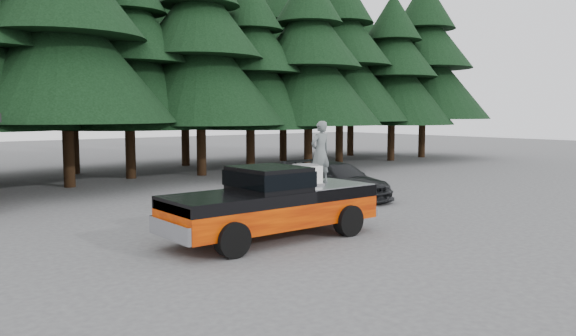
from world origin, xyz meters
TOP-DOWN VIEW (x-y plane):
  - ground at (0.00, 0.00)m, footprint 120.00×120.00m
  - pickup_truck at (-0.13, 0.59)m, footprint 6.00×2.04m
  - truck_cab at (-0.23, 0.59)m, footprint 1.66×1.90m
  - air_compressor at (1.03, 0.62)m, footprint 0.81×0.70m
  - man_on_bed at (1.68, 0.73)m, footprint 0.64×0.42m
  - parked_car at (6.05, 4.65)m, footprint 2.08×4.86m
  - treeline at (0.42, 17.20)m, footprint 60.15×16.05m

SIDE VIEW (x-z plane):
  - ground at x=0.00m, z-range 0.00..0.00m
  - pickup_truck at x=-0.13m, z-range 0.00..1.33m
  - parked_car at x=6.05m, z-range 0.00..1.39m
  - air_compressor at x=1.03m, z-range 1.33..1.84m
  - truck_cab at x=-0.23m, z-range 1.33..1.92m
  - man_on_bed at x=1.68m, z-range 1.33..3.08m
  - treeline at x=0.42m, z-range -1.03..16.47m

